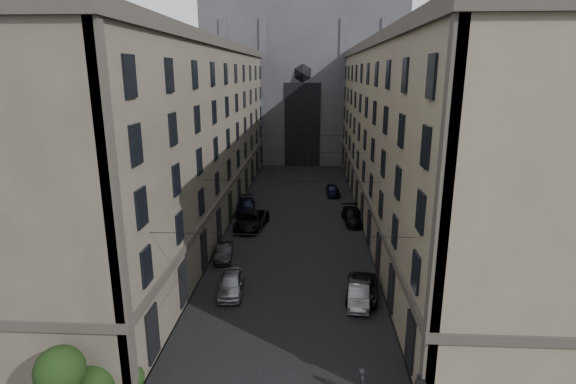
% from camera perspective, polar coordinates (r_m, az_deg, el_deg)
% --- Properties ---
extents(sidewalk_left, '(7.00, 80.00, 0.15)m').
position_cam_1_polar(sidewalk_left, '(52.09, -10.54, -2.78)').
color(sidewalk_left, '#383533').
rests_on(sidewalk_left, ground).
extents(sidewalk_right, '(7.00, 80.00, 0.15)m').
position_cam_1_polar(sidewalk_right, '(51.45, 12.88, -3.13)').
color(sidewalk_right, '#383533').
rests_on(sidewalk_right, ground).
extents(building_left, '(13.60, 60.60, 18.85)m').
position_cam_1_polar(building_left, '(50.86, -14.30, 7.30)').
color(building_left, '#464136').
rests_on(building_left, ground).
extents(building_right, '(13.60, 60.60, 18.85)m').
position_cam_1_polar(building_right, '(50.02, 16.84, 7.00)').
color(building_right, brown).
rests_on(building_right, ground).
extents(gothic_tower, '(35.00, 23.00, 58.00)m').
position_cam_1_polar(gothic_tower, '(87.15, 2.07, 16.38)').
color(gothic_tower, '#2D2D33').
rests_on(gothic_tower, ground).
extents(tram_wires, '(14.00, 60.00, 0.43)m').
position_cam_1_polar(tram_wires, '(48.58, 1.12, 4.91)').
color(tram_wires, black).
rests_on(tram_wires, ground).
extents(car_left_near, '(2.13, 4.57, 1.52)m').
position_cam_1_polar(car_left_near, '(33.90, -7.25, -11.44)').
color(car_left_near, gray).
rests_on(car_left_near, ground).
extents(car_left_midnear, '(1.77, 4.01, 1.28)m').
position_cam_1_polar(car_left_midnear, '(39.71, -8.10, -7.56)').
color(car_left_midnear, black).
rests_on(car_left_midnear, ground).
extents(car_left_midfar, '(3.52, 6.24, 1.65)m').
position_cam_1_polar(car_left_midfar, '(46.96, -4.68, -3.60)').
color(car_left_midfar, black).
rests_on(car_left_midfar, ground).
extents(car_left_far, '(2.78, 5.54, 1.54)m').
position_cam_1_polar(car_left_far, '(51.96, -5.37, -1.83)').
color(car_left_far, black).
rests_on(car_left_far, ground).
extents(car_right_near, '(1.83, 4.25, 1.36)m').
position_cam_1_polar(car_right_near, '(32.66, 8.95, -12.75)').
color(car_right_near, slate).
rests_on(car_right_near, ground).
extents(car_right_midnear, '(2.84, 5.04, 1.33)m').
position_cam_1_polar(car_right_midnear, '(33.52, 9.40, -12.03)').
color(car_right_midnear, black).
rests_on(car_right_midnear, ground).
extents(car_right_midfar, '(2.56, 5.37, 1.51)m').
position_cam_1_polar(car_right_midfar, '(48.88, 8.31, -3.04)').
color(car_right_midfar, black).
rests_on(car_right_midfar, ground).
extents(car_right_far, '(1.88, 4.23, 1.41)m').
position_cam_1_polar(car_right_far, '(59.32, 5.72, 0.24)').
color(car_right_far, black).
rests_on(car_right_far, ground).
extents(pedestrian, '(0.53, 0.71, 1.77)m').
position_cam_1_polar(pedestrian, '(24.39, 9.29, -22.93)').
color(pedestrian, black).
rests_on(pedestrian, ground).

